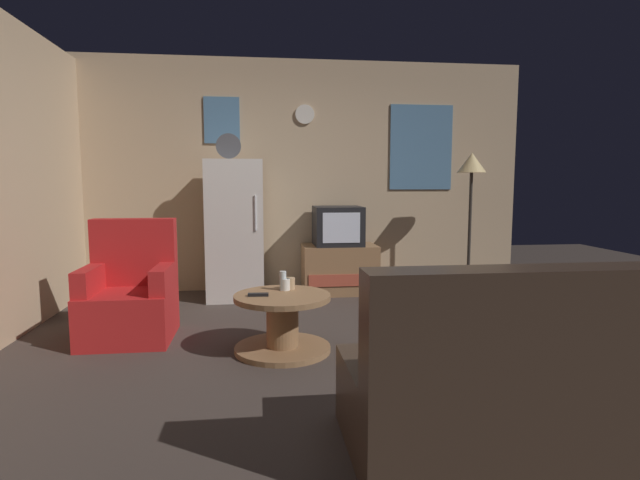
% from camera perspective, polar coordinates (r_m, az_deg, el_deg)
% --- Properties ---
extents(ground_plane, '(12.00, 12.00, 0.00)m').
position_cam_1_polar(ground_plane, '(3.80, 1.77, -12.89)').
color(ground_plane, '#3D332D').
extents(wall_with_art, '(5.20, 0.12, 2.67)m').
position_cam_1_polar(wall_with_art, '(6.01, -1.67, 7.27)').
color(wall_with_art, tan).
rests_on(wall_with_art, ground_plane).
extents(fridge, '(0.60, 0.62, 1.77)m').
position_cam_1_polar(fridge, '(5.54, -9.55, 1.18)').
color(fridge, silver).
rests_on(fridge, ground_plane).
extents(tv_stand, '(0.84, 0.53, 0.55)m').
position_cam_1_polar(tv_stand, '(5.79, 2.20, -3.28)').
color(tv_stand, '#8E6642').
rests_on(tv_stand, ground_plane).
extents(crt_tv, '(0.54, 0.51, 0.44)m').
position_cam_1_polar(crt_tv, '(5.72, 2.03, 1.61)').
color(crt_tv, black).
rests_on(crt_tv, tv_stand).
extents(standing_lamp, '(0.32, 0.32, 1.59)m').
position_cam_1_polar(standing_lamp, '(5.91, 16.75, 7.19)').
color(standing_lamp, '#332D28').
rests_on(standing_lamp, ground_plane).
extents(coffee_table, '(0.72, 0.72, 0.43)m').
position_cam_1_polar(coffee_table, '(3.83, -4.26, -9.34)').
color(coffee_table, '#8E6642').
rests_on(coffee_table, ground_plane).
extents(wine_glass, '(0.05, 0.05, 0.15)m').
position_cam_1_polar(wine_glass, '(3.90, -4.21, -4.62)').
color(wine_glass, silver).
rests_on(wine_glass, coffee_table).
extents(mug_ceramic_white, '(0.08, 0.08, 0.09)m').
position_cam_1_polar(mug_ceramic_white, '(3.91, -3.97, -5.03)').
color(mug_ceramic_white, silver).
rests_on(mug_ceramic_white, coffee_table).
extents(mug_ceramic_tan, '(0.08, 0.08, 0.09)m').
position_cam_1_polar(mug_ceramic_tan, '(3.94, -3.40, -4.92)').
color(mug_ceramic_tan, tan).
rests_on(mug_ceramic_tan, coffee_table).
extents(remote_control, '(0.15, 0.05, 0.02)m').
position_cam_1_polar(remote_control, '(3.73, -7.00, -6.15)').
color(remote_control, black).
rests_on(remote_control, coffee_table).
extents(armchair, '(0.68, 0.68, 0.96)m').
position_cam_1_polar(armchair, '(4.40, -20.65, -6.03)').
color(armchair, red).
rests_on(armchair, ground_plane).
extents(couch, '(1.70, 0.80, 0.92)m').
position_cam_1_polar(couch, '(2.64, 22.81, -15.11)').
color(couch, '#38281E').
rests_on(couch, ground_plane).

